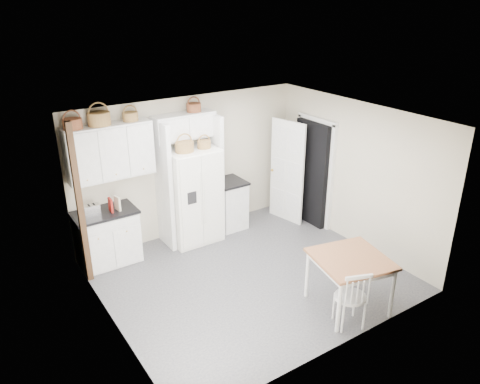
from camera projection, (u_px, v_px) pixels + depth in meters
floor at (250, 276)px, 7.64m from camera, size 4.50×4.50×0.00m
ceiling at (251, 120)px, 6.63m from camera, size 4.50×4.50×0.00m
wall_back at (189, 166)px, 8.67m from camera, size 4.50×0.00×4.50m
wall_left at (106, 243)px, 5.99m from camera, size 0.00×4.00×4.00m
wall_right at (355, 174)px, 8.28m from camera, size 0.00×4.00×4.00m
refrigerator at (192, 195)px, 8.47m from camera, size 0.91×0.73×1.77m
base_cab_left at (107, 238)px, 7.88m from camera, size 0.98×0.62×0.91m
base_cab_right at (229, 205)px, 9.11m from camera, size 0.52×0.63×0.92m
dining_table at (348, 282)px, 6.74m from camera, size 1.17×1.17×0.82m
windsor_chair at (350, 297)px, 6.35m from camera, size 0.56×0.53×0.90m
counter_left at (104, 212)px, 7.69m from camera, size 1.02×0.66×0.04m
counter_right at (229, 182)px, 8.92m from camera, size 0.56×0.67×0.04m
toaster at (92, 210)px, 7.54m from camera, size 0.26×0.17×0.17m
cookbook_red at (111, 205)px, 7.63m from camera, size 0.04×0.16×0.23m
cookbook_cream at (117, 203)px, 7.68m from camera, size 0.06×0.16×0.24m
basket_upper_a at (73, 124)px, 7.07m from camera, size 0.29×0.29×0.17m
basket_upper_b at (99, 119)px, 7.27m from camera, size 0.35×0.35×0.21m
basket_upper_c at (130, 117)px, 7.54m from camera, size 0.25×0.25×0.15m
basket_bridge_b at (194, 108)px, 8.13m from camera, size 0.26×0.26×0.15m
basket_fridge_a at (184, 147)px, 7.93m from camera, size 0.33×0.33×0.17m
basket_fridge_b at (204, 144)px, 8.14m from camera, size 0.24×0.24×0.13m
upper_cabinet at (110, 152)px, 7.54m from camera, size 1.40×0.34×0.90m
bridge_cabinet at (184, 126)px, 8.14m from camera, size 1.12×0.34×0.45m
fridge_panel_left at (164, 186)px, 8.16m from camera, size 0.08×0.60×2.30m
fridge_panel_right at (214, 175)px, 8.68m from camera, size 0.08×0.60×2.30m
trim_post at (80, 206)px, 7.05m from camera, size 0.09×0.09×2.60m
doorway_void at (312, 173)px, 9.11m from camera, size 0.18×0.85×2.05m
door_slab at (287, 172)px, 9.18m from camera, size 0.21×0.79×2.05m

